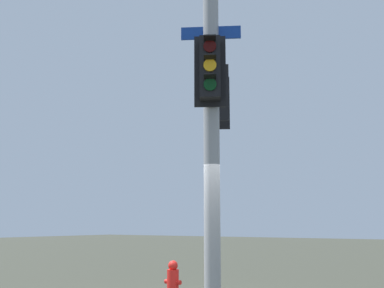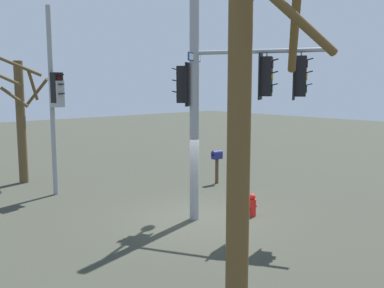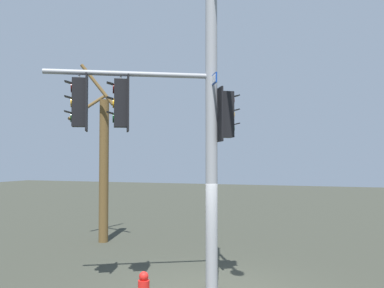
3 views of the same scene
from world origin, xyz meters
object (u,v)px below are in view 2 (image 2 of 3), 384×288
at_px(mailbox, 217,157).
at_px(bare_tree_behind_pole, 243,164).
at_px(fire_hydrant, 252,206).
at_px(bare_tree_across_street, 21,116).

relative_size(mailbox, bare_tree_behind_pole, 0.21).
height_order(fire_hydrant, bare_tree_across_street, bare_tree_across_street).
bearing_deg(fire_hydrant, bare_tree_across_street, -69.73).
height_order(mailbox, bare_tree_across_street, bare_tree_across_street).
distance_m(bare_tree_behind_pole, bare_tree_across_street, 14.17).
xyz_separation_m(fire_hydrant, mailbox, (-2.45, -4.00, 0.76)).
relative_size(mailbox, bare_tree_across_street, 0.27).
bearing_deg(fire_hydrant, bare_tree_behind_pole, 38.58).
distance_m(fire_hydrant, mailbox, 4.75).
bearing_deg(bare_tree_behind_pole, fire_hydrant, -141.42).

